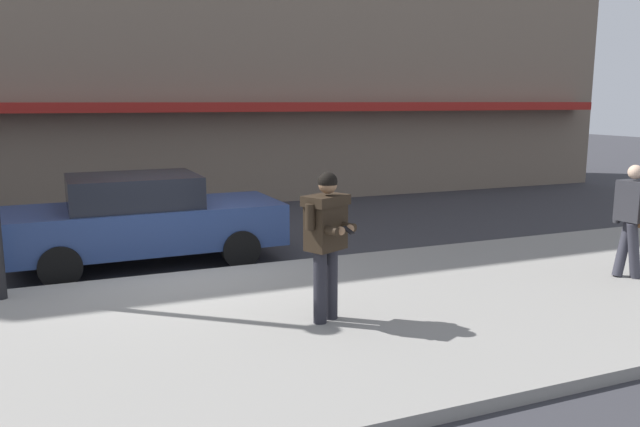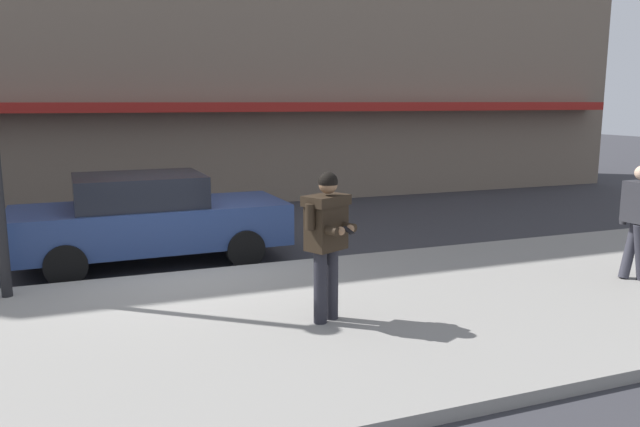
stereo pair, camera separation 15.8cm
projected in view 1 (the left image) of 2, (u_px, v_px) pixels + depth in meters
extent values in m
plane|color=#333338|center=(177.00, 277.00, 9.88)|extent=(80.00, 80.00, 0.00)
cube|color=gray|center=(299.00, 322.00, 7.65)|extent=(32.00, 5.30, 0.14)
cube|color=silver|center=(238.00, 270.00, 10.30)|extent=(28.00, 0.12, 0.01)
cube|color=maroon|center=(171.00, 107.00, 15.39)|extent=(26.60, 0.70, 0.24)
cube|color=navy|center=(146.00, 226.00, 10.54)|extent=(4.54, 1.92, 0.70)
cube|color=black|center=(133.00, 191.00, 10.36)|extent=(2.11, 1.69, 0.52)
cylinder|color=black|center=(215.00, 230.00, 11.93)|extent=(0.64, 0.23, 0.64)
cylinder|color=black|center=(241.00, 249.00, 10.39)|extent=(0.64, 0.23, 0.64)
cylinder|color=black|center=(58.00, 243.00, 10.83)|extent=(0.64, 0.23, 0.64)
cylinder|color=black|center=(60.00, 267.00, 9.28)|extent=(0.64, 0.23, 0.64)
cylinder|color=#23232B|center=(331.00, 284.00, 7.52)|extent=(0.16, 0.16, 0.88)
cylinder|color=#23232B|center=(320.00, 287.00, 7.37)|extent=(0.16, 0.16, 0.88)
cube|color=black|center=(326.00, 223.00, 7.31)|extent=(0.54, 0.47, 0.64)
cube|color=black|center=(326.00, 200.00, 7.26)|extent=(0.62, 0.53, 0.12)
cylinder|color=black|center=(341.00, 211.00, 7.49)|extent=(0.11, 0.11, 0.30)
cylinder|color=black|center=(344.00, 226.00, 7.32)|extent=(0.22, 0.31, 0.10)
sphere|color=#8C6647|center=(350.00, 229.00, 7.18)|extent=(0.10, 0.10, 0.10)
cylinder|color=black|center=(310.00, 217.00, 7.09)|extent=(0.11, 0.11, 0.30)
cylinder|color=black|center=(328.00, 230.00, 7.10)|extent=(0.22, 0.31, 0.10)
sphere|color=#8C6647|center=(341.00, 231.00, 7.06)|extent=(0.10, 0.10, 0.10)
cube|color=black|center=(348.00, 230.00, 7.09)|extent=(0.13, 0.16, 0.07)
sphere|color=#8C6647|center=(328.00, 184.00, 7.21)|extent=(0.22, 0.22, 0.22)
sphere|color=black|center=(328.00, 182.00, 7.20)|extent=(0.23, 0.23, 0.23)
cylinder|color=#33333D|center=(623.00, 248.00, 9.38)|extent=(0.33, 0.17, 0.87)
cylinder|color=#33333D|center=(634.00, 251.00, 9.22)|extent=(0.33, 0.17, 0.87)
cube|color=#2D2D33|center=(633.00, 201.00, 9.17)|extent=(0.30, 0.44, 0.60)
cylinder|color=#2D2D33|center=(618.00, 204.00, 9.40)|extent=(0.10, 0.10, 0.58)
sphere|color=beige|center=(635.00, 172.00, 9.09)|extent=(0.21, 0.21, 0.21)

